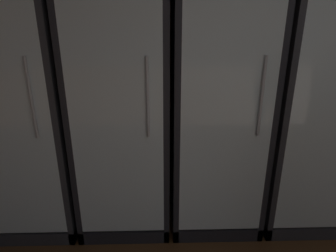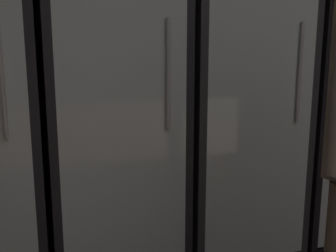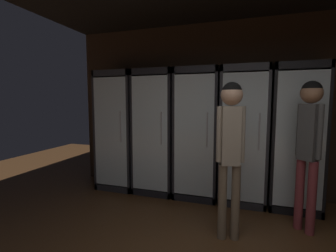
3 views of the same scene
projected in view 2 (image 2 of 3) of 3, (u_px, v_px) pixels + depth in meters
name	position (u px, v px, depth m)	size (l,w,h in m)	color
wall_back	(219.00, 25.00, 2.43)	(6.00, 0.06, 2.80)	#382619
cooler_center	(113.00, 95.00, 2.00)	(0.67, 0.63, 2.03)	black
cooler_right	(231.00, 93.00, 2.20)	(0.67, 0.63, 2.03)	#2B2B30
cooler_far_right	(330.00, 88.00, 2.40)	(0.67, 0.63, 2.03)	black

